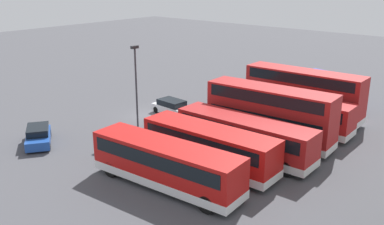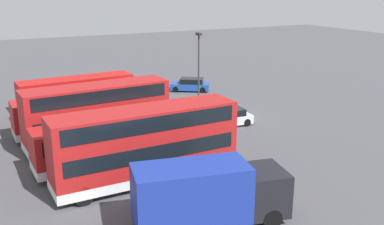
# 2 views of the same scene
# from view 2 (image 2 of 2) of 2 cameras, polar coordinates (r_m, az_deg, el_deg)

# --- Properties ---
(ground_plane) EXTENTS (140.00, 140.00, 0.00)m
(ground_plane) POSITION_cam_2_polar(r_m,az_deg,el_deg) (39.43, 4.73, -0.66)
(ground_plane) COLOR #47474C
(bus_double_decker_near_end) EXTENTS (2.86, 11.17, 4.55)m
(bus_double_decker_near_end) POSITION_cam_2_polar(r_m,az_deg,el_deg) (26.09, -5.94, -3.95)
(bus_double_decker_near_end) COLOR #A51919
(bus_double_decker_near_end) RESTS_ON ground
(bus_single_deck_second) EXTENTS (2.98, 10.27, 2.95)m
(bus_single_deck_second) POSITION_cam_2_polar(r_m,az_deg,el_deg) (29.20, -10.11, -3.63)
(bus_single_deck_second) COLOR #A51919
(bus_single_deck_second) RESTS_ON ground
(bus_double_decker_third) EXTENTS (3.28, 10.60, 4.55)m
(bus_double_decker_third) POSITION_cam_2_polar(r_m,az_deg,el_deg) (32.57, -12.05, -0.12)
(bus_double_decker_third) COLOR #A51919
(bus_double_decker_third) RESTS_ON ground
(bus_single_deck_fourth) EXTENTS (2.81, 10.97, 2.95)m
(bus_single_deck_fourth) POSITION_cam_2_polar(r_m,az_deg,el_deg) (36.20, -13.62, 0.06)
(bus_single_deck_fourth) COLOR #A51919
(bus_single_deck_fourth) RESTS_ON ground
(bus_single_deck_fifth) EXTENTS (2.93, 10.28, 2.95)m
(bus_single_deck_fifth) POSITION_cam_2_polar(r_m,az_deg,el_deg) (39.46, -13.78, 1.38)
(bus_single_deck_fifth) COLOR #B71411
(bus_single_deck_fifth) RESTS_ON ground
(bus_single_deck_sixth) EXTENTS (3.36, 10.84, 2.95)m
(bus_single_deck_sixth) POSITION_cam_2_polar(r_m,az_deg,el_deg) (43.32, -14.60, 2.63)
(bus_single_deck_sixth) COLOR #B71411
(bus_single_deck_sixth) RESTS_ON ground
(box_truck_blue) EXTENTS (3.96, 7.85, 3.20)m
(box_truck_blue) POSITION_cam_2_polar(r_m,az_deg,el_deg) (21.71, 2.05, -10.32)
(box_truck_blue) COLOR navy
(box_truck_blue) RESTS_ON ground
(car_hatchback_silver) EXTENTS (3.80, 4.48, 1.43)m
(car_hatchback_silver) POSITION_cam_2_polar(r_m,az_deg,el_deg) (49.03, -0.20, 3.60)
(car_hatchback_silver) COLOR #1E479E
(car_hatchback_silver) RESTS_ON ground
(car_small_green) EXTENTS (2.06, 4.43, 1.43)m
(car_small_green) POSITION_cam_2_polar(r_m,az_deg,el_deg) (37.00, 4.46, -0.65)
(car_small_green) COLOR silver
(car_small_green) RESTS_ON ground
(lamp_post_tall) EXTENTS (0.70, 0.30, 7.28)m
(lamp_post_tall) POSITION_cam_2_polar(r_m,az_deg,el_deg) (40.08, 0.87, 6.01)
(lamp_post_tall) COLOR #38383D
(lamp_post_tall) RESTS_ON ground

